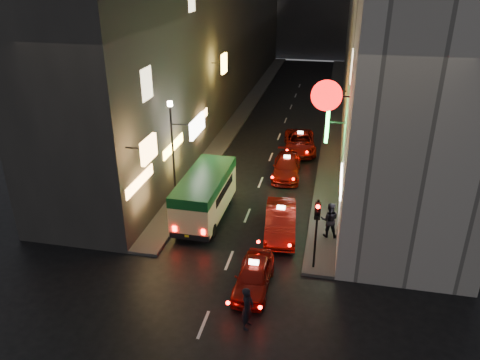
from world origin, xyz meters
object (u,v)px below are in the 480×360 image
Objects in this scene: taxi_near at (254,274)px; lamp_post at (173,149)px; traffic_light at (317,221)px; pedestrian_crossing at (248,306)px; minibus at (205,191)px.

lamp_post is at bearing 132.14° from taxi_near.
taxi_near is 1.32× the size of traffic_light.
traffic_light is (2.28, 4.21, 1.66)m from pedestrian_crossing.
traffic_light is (2.48, 1.79, 1.95)m from taxi_near.
taxi_near is 0.74× the size of lamp_post.
minibus is 6.83m from taxi_near.
minibus is 0.97× the size of lamp_post.
taxi_near is (3.76, -5.63, -0.90)m from minibus.
traffic_light is (6.24, -3.84, 1.05)m from minibus.
taxi_near is at bearing 15.53° from pedestrian_crossing.
minibus is 7.40m from traffic_light.
pedestrian_crossing is 10.90m from lamp_post.
pedestrian_crossing reaches higher than taxi_near.
minibus is 2.94m from lamp_post.
traffic_light is at bearing -17.71° from pedestrian_crossing.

